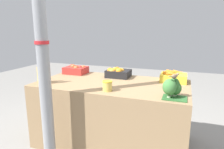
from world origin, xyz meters
TOP-DOWN VIEW (x-y plane):
  - ground_plane at (0.00, 0.00)m, footprint 10.00×10.00m
  - market_table at (0.00, 0.00)m, footprint 1.79×0.95m
  - support_pole at (-0.43, -0.68)m, footprint 0.13×0.13m
  - apple_crate at (-0.67, 0.30)m, footprint 0.31×0.25m
  - orange_crate at (-0.03, 0.29)m, footprint 0.31×0.25m
  - carrot_crate at (0.69, 0.30)m, footprint 0.31×0.25m
  - broccoli_pile at (0.71, -0.31)m, footprint 0.23×0.20m
  - juice_bottle_golden at (-0.81, -0.30)m, footprint 0.06×0.06m
  - juice_bottle_amber at (-0.71, -0.30)m, footprint 0.07×0.07m
  - pickle_jar at (0.07, -0.33)m, footprint 0.10×0.10m
  - sparrow_bird at (0.73, -0.34)m, footprint 0.09×0.12m

SIDE VIEW (x-z plane):
  - ground_plane at x=0.00m, z-range 0.00..0.00m
  - market_table at x=0.00m, z-range 0.00..0.79m
  - pickle_jar at x=0.07m, z-range 0.79..0.90m
  - carrot_crate at x=0.69m, z-range 0.78..0.91m
  - apple_crate at x=-0.67m, z-range 0.78..0.92m
  - orange_crate at x=-0.03m, z-range 0.78..0.92m
  - broccoli_pile at x=0.71m, z-range 0.79..0.98m
  - juice_bottle_golden at x=-0.81m, z-range 0.77..1.05m
  - juice_bottle_amber at x=-0.71m, z-range 0.77..1.06m
  - sparrow_bird at x=0.73m, z-range 0.98..1.03m
  - support_pole at x=-0.43m, z-range 0.00..2.37m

